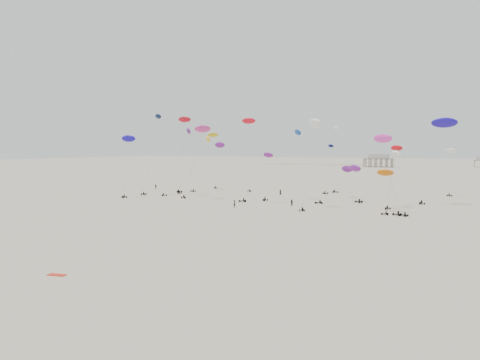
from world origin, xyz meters
The scene contains 30 objects.
ground_plane centered at (0.00, 200.00, 0.00)m, with size 900.00×900.00×0.00m, color #C2B29A.
pavilion_main centered at (-10.00, 350.00, 4.22)m, with size 21.00×13.00×9.80m.
pier_fence centered at (-62.00, 350.00, 0.77)m, with size 80.20×0.20×1.50m.
rig_0 centered at (3.99, 111.95, 14.11)m, with size 9.36×13.01×21.36m.
rig_1 centered at (-39.43, 106.58, 17.18)m, with size 5.83×6.74×25.81m.
rig_2 centered at (-1.20, 101.71, 7.91)m, with size 9.49×5.44×14.03m.
rig_3 centered at (33.57, 107.04, 9.34)m, with size 3.64×11.98×16.60m.
rig_4 centered at (-36.79, 145.41, 14.08)m, with size 8.88×15.80×20.06m.
rig_5 centered at (10.42, 136.05, 14.22)m, with size 4.19×9.87×22.27m.
rig_6 centered at (-19.83, 102.12, 17.29)m, with size 9.16×5.44×21.66m.
rig_7 centered at (45.64, 143.10, 9.69)m, with size 3.49×4.25×14.81m.
rig_8 centered at (15.46, 98.36, 18.70)m, with size 5.58×13.66×23.00m.
rig_9 centered at (33.32, 95.97, 13.82)m, with size 7.95×7.77×18.32m.
rig_10 centered at (33.67, 100.70, 6.76)m, with size 9.30×14.58×15.76m.
rig_11 centered at (9.07, 142.72, 7.12)m, with size 7.55×14.89×19.80m.
rig_12 centered at (34.21, 104.32, 11.46)m, with size 4.01×17.95×19.06m.
rig_13 centered at (20.28, 114.09, 7.10)m, with size 10.53×14.68×15.36m.
rig_14 centered at (-19.11, 134.60, 21.65)m, with size 7.41×9.69×25.72m.
rig_15 centered at (44.07, 118.38, 19.11)m, with size 9.57×6.12×23.11m.
rig_16 centered at (-28.84, 107.93, 16.68)m, with size 9.00×8.36×21.31m.
rig_17 centered at (-32.83, 113.61, 18.82)m, with size 4.66×4.18×25.20m.
rig_18 centered at (-32.19, 124.23, 12.95)m, with size 8.84×16.21×22.96m.
rig_19 centered at (-42.37, 97.33, 14.10)m, with size 4.95×6.10×18.86m.
rig_20 centered at (19.52, 121.39, 6.57)m, with size 9.70×15.46×15.52m.
rig_21 centered at (-33.76, 129.82, 15.63)m, with size 4.74×15.76×20.71m.
spectator_0 centered at (-1.81, 88.56, 0.00)m, with size 0.84×0.58×2.30m, color black.
spectator_1 centered at (10.05, 97.72, 0.00)m, with size 0.96×0.56×1.96m, color black.
spectator_2 centered at (-49.79, 121.58, 0.00)m, with size 1.26×0.68×2.13m, color black.
spectator_3 centered at (-1.79, 120.60, 0.00)m, with size 0.84×0.58×2.32m, color black.
grounded_kite_a centered at (6.89, 24.08, 0.00)m, with size 2.20×0.90×0.08m, color red.
Camera 1 is at (50.00, -15.31, 15.11)m, focal length 35.00 mm.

